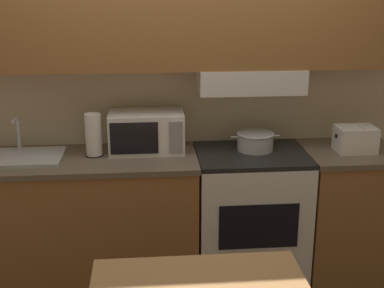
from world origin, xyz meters
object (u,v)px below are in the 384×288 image
Objects in this scene: paper_towel_roll at (93,135)px; cooking_pot at (255,141)px; microwave at (146,132)px; toaster at (355,139)px; stove_range at (250,214)px; sink_basin at (15,157)px.

cooking_pot is at bearing 1.29° from paper_towel_roll.
toaster is (1.39, -0.14, -0.05)m from microwave.
stove_range is 2.68× the size of cooking_pot.
cooking_pot is at bearing 60.24° from stove_range.
cooking_pot is at bearing 2.15° from sink_basin.
microwave is at bearing 171.22° from stove_range.
microwave is 0.35m from paper_towel_roll.
paper_towel_roll reaches higher than cooking_pot.
paper_towel_roll is (-0.34, -0.07, 0.01)m from microwave.
paper_towel_roll is at bearing 178.06° from stove_range.
sink_basin is 0.51m from paper_towel_roll.
microwave is at bearing 7.26° from sink_basin.
microwave is at bearing 174.41° from toaster.
microwave reaches higher than stove_range.
cooking_pot is at bearing 172.43° from toaster.
paper_towel_roll is (-1.04, 0.04, 0.59)m from stove_range.
microwave is 1.75× the size of paper_towel_roll.
paper_towel_roll is at bearing 177.90° from toaster.
toaster is 1.73m from paper_towel_roll.
cooking_pot is 0.56× the size of sink_basin.
toaster is at bearing -7.57° from cooking_pot.
microwave reaches higher than cooking_pot.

